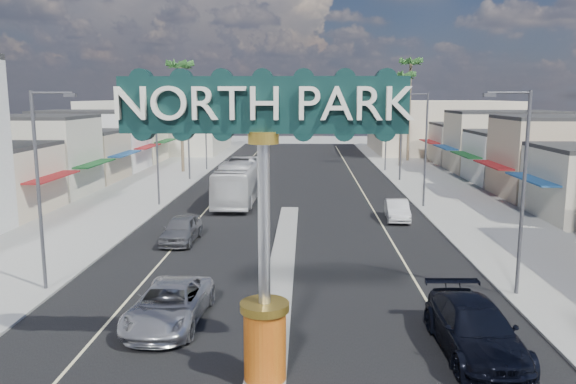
# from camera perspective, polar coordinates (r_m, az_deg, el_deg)

# --- Properties ---
(ground) EXTENTS (160.00, 160.00, 0.00)m
(ground) POSITION_cam_1_polar(r_m,az_deg,el_deg) (44.96, 0.23, -1.50)
(ground) COLOR gray
(ground) RESTS_ON ground
(road) EXTENTS (20.00, 120.00, 0.01)m
(road) POSITION_cam_1_polar(r_m,az_deg,el_deg) (44.96, 0.23, -1.49)
(road) COLOR black
(road) RESTS_ON ground
(median_island) EXTENTS (1.30, 30.00, 0.16)m
(median_island) POSITION_cam_1_polar(r_m,az_deg,el_deg) (29.42, -0.64, -7.43)
(median_island) COLOR gray
(median_island) RESTS_ON ground
(sidewalk_left) EXTENTS (8.00, 120.00, 0.12)m
(sidewalk_left) POSITION_cam_1_polar(r_m,az_deg,el_deg) (47.44, -16.93, -1.26)
(sidewalk_left) COLOR gray
(sidewalk_left) RESTS_ON ground
(sidewalk_right) EXTENTS (8.00, 120.00, 0.12)m
(sidewalk_right) POSITION_cam_1_polar(r_m,az_deg,el_deg) (46.71, 17.67, -1.46)
(sidewalk_right) COLOR gray
(sidewalk_right) RESTS_ON ground
(storefront_row_left) EXTENTS (12.00, 42.00, 6.00)m
(storefront_row_left) POSITION_cam_1_polar(r_m,az_deg,el_deg) (62.67, -21.97, 3.76)
(storefront_row_left) COLOR beige
(storefront_row_left) RESTS_ON ground
(storefront_row_right) EXTENTS (12.00, 42.00, 6.00)m
(storefront_row_right) POSITION_cam_1_polar(r_m,az_deg,el_deg) (61.73, 23.52, 3.58)
(storefront_row_right) COLOR #B7B29E
(storefront_row_right) RESTS_ON ground
(backdrop_far_left) EXTENTS (20.00, 20.00, 8.00)m
(backdrop_far_left) POSITION_cam_1_polar(r_m,az_deg,el_deg) (92.18, -12.85, 6.54)
(backdrop_far_left) COLOR #B7B29E
(backdrop_far_left) RESTS_ON ground
(backdrop_far_right) EXTENTS (20.00, 20.00, 8.00)m
(backdrop_far_right) POSITION_cam_1_polar(r_m,az_deg,el_deg) (91.60, 15.03, 6.43)
(backdrop_far_right) COLOR beige
(backdrop_far_right) RESTS_ON ground
(gateway_sign) EXTENTS (8.20, 1.50, 9.15)m
(gateway_sign) POSITION_cam_1_polar(r_m,az_deg,el_deg) (16.35, -2.48, -0.26)
(gateway_sign) COLOR #C1440E
(gateway_sign) RESTS_ON median_island
(traffic_signal_left) EXTENTS (5.09, 0.45, 6.00)m
(traffic_signal_left) POSITION_cam_1_polar(r_m,az_deg,el_deg) (59.17, -8.35, 5.29)
(traffic_signal_left) COLOR #47474C
(traffic_signal_left) RESTS_ON ground
(traffic_signal_right) EXTENTS (5.09, 0.45, 6.00)m
(traffic_signal_right) POSITION_cam_1_polar(r_m,az_deg,el_deg) (58.79, 9.64, 5.22)
(traffic_signal_right) COLOR #47474C
(traffic_signal_right) RESTS_ON ground
(streetlight_l_near) EXTENTS (2.03, 0.22, 9.00)m
(streetlight_l_near) POSITION_cam_1_polar(r_m,az_deg,el_deg) (27.01, -23.76, 1.04)
(streetlight_l_near) COLOR #47474C
(streetlight_l_near) RESTS_ON ground
(streetlight_l_mid) EXTENTS (2.03, 0.22, 9.00)m
(streetlight_l_mid) POSITION_cam_1_polar(r_m,az_deg,el_deg) (45.74, -12.99, 4.86)
(streetlight_l_mid) COLOR #47474C
(streetlight_l_mid) RESTS_ON ground
(streetlight_l_far) EXTENTS (2.03, 0.22, 9.00)m
(streetlight_l_far) POSITION_cam_1_polar(r_m,az_deg,el_deg) (67.20, -8.22, 6.49)
(streetlight_l_far) COLOR #47474C
(streetlight_l_far) RESTS_ON ground
(streetlight_r_near) EXTENTS (2.03, 0.22, 9.00)m
(streetlight_r_near) POSITION_cam_1_polar(r_m,az_deg,el_deg) (26.05, 22.52, 0.83)
(streetlight_r_near) COLOR #47474C
(streetlight_r_near) RESTS_ON ground
(streetlight_r_mid) EXTENTS (2.03, 0.22, 9.00)m
(streetlight_r_mid) POSITION_cam_1_polar(r_m,az_deg,el_deg) (45.18, 13.63, 4.77)
(streetlight_r_mid) COLOR #47474C
(streetlight_r_mid) RESTS_ON ground
(streetlight_r_far) EXTENTS (2.03, 0.22, 9.00)m
(streetlight_r_far) POSITION_cam_1_polar(r_m,az_deg,el_deg) (66.82, 9.81, 6.43)
(streetlight_r_far) COLOR #47474C
(streetlight_r_far) RESTS_ON ground
(palm_left_far) EXTENTS (2.60, 2.60, 13.10)m
(palm_left_far) POSITION_cam_1_polar(r_m,az_deg,el_deg) (65.70, -10.92, 11.95)
(palm_left_far) COLOR brown
(palm_left_far) RESTS_ON ground
(palm_right_mid) EXTENTS (2.60, 2.60, 12.10)m
(palm_right_mid) POSITION_cam_1_polar(r_m,az_deg,el_deg) (71.09, 11.58, 11.03)
(palm_right_mid) COLOR brown
(palm_right_mid) RESTS_ON ground
(palm_right_far) EXTENTS (2.60, 2.60, 14.10)m
(palm_right_far) POSITION_cam_1_polar(r_m,az_deg,el_deg) (77.40, 12.36, 12.20)
(palm_right_far) COLOR brown
(palm_right_far) RESTS_ON ground
(suv_left) EXTENTS (2.86, 5.78, 1.58)m
(suv_left) POSITION_cam_1_polar(r_m,az_deg,el_deg) (22.64, -11.98, -11.12)
(suv_left) COLOR #B7B8BD
(suv_left) RESTS_ON ground
(suv_right) EXTENTS (2.65, 6.14, 1.76)m
(suv_right) POSITION_cam_1_polar(r_m,az_deg,el_deg) (20.80, 18.46, -13.06)
(suv_right) COLOR black
(suv_right) RESTS_ON ground
(car_parked_left) EXTENTS (2.03, 4.76, 1.60)m
(car_parked_left) POSITION_cam_1_polar(r_m,az_deg,el_deg) (34.63, -10.78, -3.73)
(car_parked_left) COLOR slate
(car_parked_left) RESTS_ON ground
(car_parked_right) EXTENTS (1.78, 4.45, 1.44)m
(car_parked_right) POSITION_cam_1_polar(r_m,az_deg,el_deg) (40.80, 11.03, -1.81)
(car_parked_right) COLOR silver
(car_parked_right) RESTS_ON ground
(city_bus) EXTENTS (2.90, 12.17, 3.39)m
(city_bus) POSITION_cam_1_polar(r_m,az_deg,el_deg) (47.00, -5.06, 1.05)
(city_bus) COLOR silver
(city_bus) RESTS_ON ground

